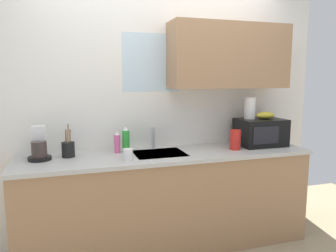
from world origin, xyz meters
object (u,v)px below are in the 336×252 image
at_px(microwave, 260,132).
at_px(cereal_canister, 235,140).
at_px(paper_towel_roll, 250,108).
at_px(dish_soap_bottle_pink, 117,143).
at_px(utensil_crock, 68,149).
at_px(mug_white, 128,154).
at_px(banana_bunch, 265,115).
at_px(coffee_maker, 39,147).
at_px(dish_soap_bottle_green, 126,140).

bearing_deg(microwave, cereal_canister, -163.83).
height_order(paper_towel_roll, cereal_canister, paper_towel_roll).
distance_m(dish_soap_bottle_pink, cereal_canister, 1.12).
xyz_separation_m(cereal_canister, utensil_crock, (-1.53, 0.17, -0.03)).
xyz_separation_m(cereal_canister, mug_white, (-1.05, -0.09, -0.05)).
distance_m(banana_bunch, paper_towel_roll, 0.18).
distance_m(paper_towel_roll, coffee_maker, 2.02).
height_order(paper_towel_roll, mug_white, paper_towel_roll).
distance_m(banana_bunch, cereal_canister, 0.45).
relative_size(paper_towel_roll, cereal_canister, 1.16).
bearing_deg(utensil_crock, mug_white, -28.77).
bearing_deg(utensil_crock, paper_towel_roll, -0.64).
bearing_deg(dish_soap_bottle_green, dish_soap_bottle_pink, -169.49).
distance_m(banana_bunch, coffee_maker, 2.16).
relative_size(coffee_maker, utensil_crock, 0.96).
xyz_separation_m(banana_bunch, dish_soap_bottle_green, (-1.40, 0.12, -0.19)).
bearing_deg(mug_white, utensil_crock, 151.23).
bearing_deg(dish_soap_bottle_pink, paper_towel_roll, -2.32).
bearing_deg(cereal_canister, dish_soap_bottle_green, 167.77).
bearing_deg(coffee_maker, utensil_crock, 2.84).
height_order(microwave, mug_white, microwave).
distance_m(coffee_maker, cereal_canister, 1.76).
bearing_deg(coffee_maker, microwave, -1.64).
bearing_deg(dish_soap_bottle_pink, utensil_crock, -175.40).
distance_m(cereal_canister, utensil_crock, 1.54).
xyz_separation_m(paper_towel_roll, utensil_crock, (-1.77, 0.02, -0.31)).
bearing_deg(dish_soap_bottle_pink, coffee_maker, -176.01).
height_order(coffee_maker, utensil_crock, utensil_crock).
bearing_deg(dish_soap_bottle_pink, banana_bunch, -4.01).
bearing_deg(paper_towel_roll, dish_soap_bottle_green, 176.81).
relative_size(banana_bunch, cereal_canister, 1.05).
relative_size(banana_bunch, dish_soap_bottle_pink, 1.00).
bearing_deg(coffee_maker, dish_soap_bottle_pink, 3.99).
height_order(cereal_canister, mug_white, cereal_canister).
bearing_deg(coffee_maker, mug_white, -19.45).
bearing_deg(mug_white, banana_bunch, 7.50).
height_order(cereal_canister, utensil_crock, utensil_crock).
bearing_deg(microwave, dish_soap_bottle_green, 174.88).
bearing_deg(dish_soap_bottle_green, banana_bunch, -4.88).
bearing_deg(paper_towel_roll, microwave, -27.38).
bearing_deg(microwave, dish_soap_bottle_pink, 175.79).
relative_size(microwave, banana_bunch, 2.30).
relative_size(dish_soap_bottle_green, dish_soap_bottle_pink, 1.18).
distance_m(dish_soap_bottle_pink, mug_white, 0.30).
height_order(banana_bunch, utensil_crock, banana_bunch).
bearing_deg(paper_towel_roll, coffee_maker, 179.76).
height_order(banana_bunch, coffee_maker, banana_bunch).
xyz_separation_m(dish_soap_bottle_green, dish_soap_bottle_pink, (-0.08, -0.02, -0.02)).
xyz_separation_m(coffee_maker, mug_white, (0.70, -0.25, -0.06)).
relative_size(banana_bunch, paper_towel_roll, 0.91).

